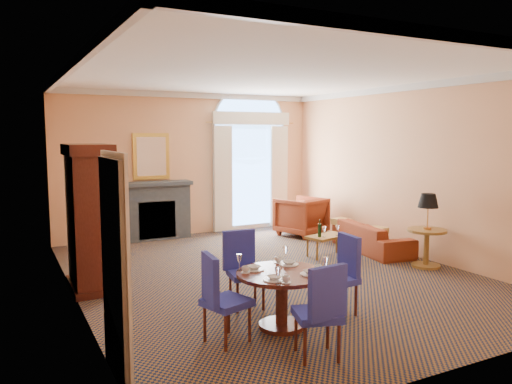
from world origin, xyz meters
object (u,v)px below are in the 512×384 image
armoire (90,220)px  side_table (427,223)px  sofa (372,237)px  armchair (301,216)px  coffee_table (327,236)px  dining_table (282,286)px

armoire → side_table: bearing=-14.7°
armoire → sofa: (5.27, -0.05, -0.75)m
armchair → coffee_table: bearing=51.3°
armoire → coffee_table: (4.23, -0.01, -0.65)m
armchair → side_table: bearing=77.6°
sofa → armchair: bearing=19.1°
armoire → side_table: (5.32, -1.39, -0.25)m
coffee_table → side_table: (1.09, -1.38, 0.39)m
armoire → sofa: bearing=-0.5°
side_table → coffee_table: bearing=128.2°
armoire → armchair: size_ratio=2.23×
dining_table → sofa: 4.37m
dining_table → armchair: dining_table is taller
sofa → side_table: side_table is taller
sofa → coffee_table: size_ratio=2.17×
armoire → sofa: 5.32m
coffee_table → side_table: side_table is taller
dining_table → side_table: bearing=18.7°
armchair → side_table: side_table is taller
armoire → dining_table: size_ratio=1.99×
armoire → sofa: armoire is taller
side_table → armchair: bearing=97.7°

